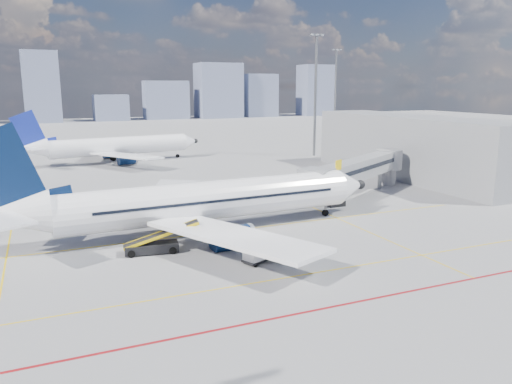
% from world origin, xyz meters
% --- Properties ---
extents(ground, '(420.00, 420.00, 0.00)m').
position_xyz_m(ground, '(0.00, 0.00, 0.00)').
color(ground, gray).
rests_on(ground, ground).
extents(apron_markings, '(90.00, 35.12, 0.01)m').
position_xyz_m(apron_markings, '(-0.58, -3.91, 0.01)').
color(apron_markings, '#DAB40B').
rests_on(apron_markings, ground).
extents(jet_bridge, '(23.55, 15.78, 6.30)m').
position_xyz_m(jet_bridge, '(23.51, 16.91, 3.74)').
color(jet_bridge, gray).
rests_on(jet_bridge, ground).
extents(terminal_block, '(10.00, 42.00, 10.00)m').
position_xyz_m(terminal_block, '(39.95, 26.00, 5.00)').
color(terminal_block, gray).
rests_on(terminal_block, ground).
extents(floodlight_mast_ne, '(3.20, 0.61, 25.45)m').
position_xyz_m(floodlight_mast_ne, '(38.00, 55.00, 13.59)').
color(floodlight_mast_ne, slate).
rests_on(floodlight_mast_ne, ground).
extents(floodlight_mast_far, '(3.20, 0.61, 25.45)m').
position_xyz_m(floodlight_mast_far, '(65.00, 90.00, 13.59)').
color(floodlight_mast_far, slate).
rests_on(floodlight_mast_far, ground).
extents(distant_skyline, '(253.37, 14.83, 30.54)m').
position_xyz_m(distant_skyline, '(1.58, 190.00, 12.43)').
color(distant_skyline, slate).
rests_on(distant_skyline, ground).
extents(main_aircraft, '(41.65, 36.27, 12.14)m').
position_xyz_m(main_aircraft, '(-2.45, 8.60, 3.22)').
color(main_aircraft, white).
rests_on(main_aircraft, ground).
extents(second_aircraft, '(35.99, 31.22, 10.71)m').
position_xyz_m(second_aircraft, '(-3.65, 61.48, 3.23)').
color(second_aircraft, white).
rests_on(second_aircraft, ground).
extents(baggage_tug, '(2.31, 1.55, 1.52)m').
position_xyz_m(baggage_tug, '(2.19, -2.35, 0.73)').
color(baggage_tug, white).
rests_on(baggage_tug, ground).
extents(cargo_dolly, '(3.51, 2.56, 1.76)m').
position_xyz_m(cargo_dolly, '(0.09, -1.84, 0.97)').
color(cargo_dolly, black).
rests_on(cargo_dolly, ground).
extents(belt_loader, '(6.91, 2.49, 2.77)m').
position_xyz_m(belt_loader, '(-7.81, 4.10, 0.72)').
color(belt_loader, black).
rests_on(belt_loader, ground).
extents(ramp_worker, '(0.49, 0.74, 2.01)m').
position_xyz_m(ramp_worker, '(2.43, -1.97, 1.00)').
color(ramp_worker, yellow).
rests_on(ramp_worker, ground).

